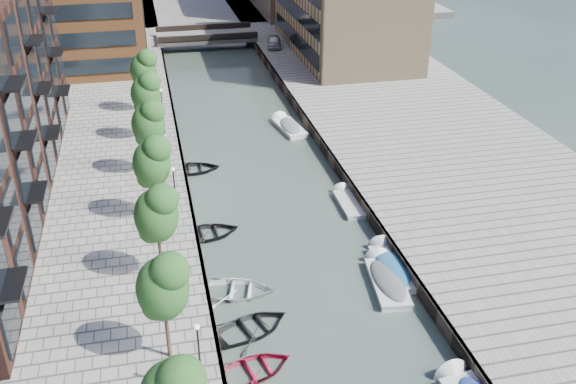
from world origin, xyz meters
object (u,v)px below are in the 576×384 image
object	(u,v)px
tree_4	(148,122)
sloop_0	(252,331)
tree_1	(162,285)
bridge	(206,36)
motorboat_3	(390,265)
sloop_4	(192,172)
tree_2	(156,212)
motorboat_1	(386,279)
sloop_1	(206,236)
sloop_3	(237,294)
car	(274,41)
tree_6	(143,68)
tree_5	(145,92)
motorboat_4	(288,126)
sloop_2	(255,372)
motorboat_2	(348,202)
tree_3	(151,160)

from	to	relation	value
tree_4	sloop_0	distance (m)	20.15
tree_1	tree_4	bearing A→B (deg)	90.00
bridge	motorboat_3	size ratio (longest dim) A/B	2.39
tree_1	sloop_4	bearing A→B (deg)	82.23
tree_2	motorboat_1	xyz separation A→B (m)	(13.16, -2.22, -5.09)
sloop_1	bridge	bearing A→B (deg)	-12.60
sloop_3	car	xyz separation A→B (m)	(12.44, 49.52, 1.72)
sloop_1	motorboat_1	bearing A→B (deg)	-133.54
tree_4	motorboat_1	xyz separation A→B (m)	(13.16, -16.22, -5.09)
motorboat_1	sloop_3	bearing A→B (deg)	174.84
tree_6	car	size ratio (longest dim) A/B	1.40
tree_5	motorboat_4	distance (m)	13.92
tree_4	sloop_2	bearing A→B (deg)	-79.56
bridge	tree_1	bearing A→B (deg)	-97.93
sloop_3	car	world-z (taller)	car
tree_1	tree_2	world-z (taller)	same
motorboat_2	tree_1	bearing A→B (deg)	-133.14
tree_3	car	bearing A→B (deg)	68.02
tree_5	sloop_3	bearing A→B (deg)	-79.51
tree_5	sloop_2	world-z (taller)	tree_5
tree_6	sloop_1	bearing A→B (deg)	-82.18
tree_5	motorboat_3	size ratio (longest dim) A/B	1.09
tree_6	motorboat_3	distance (m)	32.46
tree_3	sloop_0	world-z (taller)	tree_3
sloop_1	sloop_3	bearing A→B (deg)	-177.53
tree_3	tree_4	distance (m)	7.00
tree_5	sloop_4	size ratio (longest dim) A/B	1.31
sloop_1	motorboat_3	world-z (taller)	motorboat_3
car	sloop_3	bearing A→B (deg)	-93.12
sloop_0	sloop_1	xyz separation A→B (m)	(-1.34, 10.36, 0.00)
tree_4	sloop_2	distance (m)	23.04
tree_5	sloop_0	world-z (taller)	tree_5
motorboat_4	tree_4	bearing A→B (deg)	-144.66
motorboat_3	tree_5	bearing A→B (deg)	122.52
tree_6	motorboat_2	xyz separation A→B (m)	(13.91, -20.16, -5.22)
tree_1	motorboat_1	bearing A→B (deg)	19.94
tree_3	sloop_4	size ratio (longest dim) A/B	1.31
motorboat_4	bridge	bearing A→B (deg)	97.89
tree_4	sloop_0	bearing A→B (deg)	-76.79
bridge	motorboat_4	size ratio (longest dim) A/B	2.41
tree_3	motorboat_3	world-z (taller)	tree_3
sloop_4	car	bearing A→B (deg)	-20.77
motorboat_4	sloop_1	bearing A→B (deg)	-118.79
sloop_3	motorboat_4	world-z (taller)	motorboat_4
tree_3	sloop_0	distance (m)	13.78
sloop_0	sloop_2	bearing A→B (deg)	152.91
bridge	sloop_3	world-z (taller)	bridge
bridge	tree_3	xyz separation A→B (m)	(-8.50, -47.00, 3.92)
sloop_1	motorboat_2	size ratio (longest dim) A/B	1.03
sloop_0	car	size ratio (longest dim) A/B	1.05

